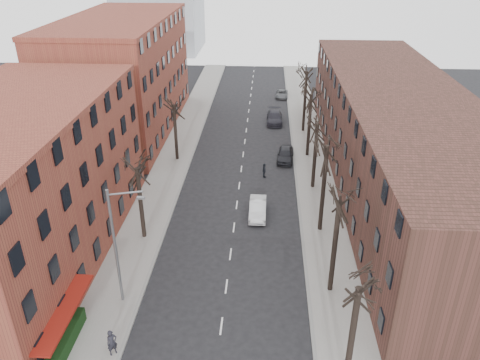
% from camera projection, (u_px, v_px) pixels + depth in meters
% --- Properties ---
extents(sidewalk_left, '(4.00, 90.00, 0.15)m').
position_uv_depth(sidewalk_left, '(176.00, 156.00, 55.42)').
color(sidewalk_left, gray).
rests_on(sidewalk_left, ground).
extents(sidewalk_right, '(4.00, 90.00, 0.15)m').
position_uv_depth(sidewalk_right, '(311.00, 159.00, 54.59)').
color(sidewalk_right, gray).
rests_on(sidewalk_right, ground).
extents(building_left_near, '(12.00, 26.00, 12.00)m').
position_uv_depth(building_left_near, '(18.00, 190.00, 35.37)').
color(building_left_near, brown).
rests_on(building_left_near, ground).
extents(building_left_far, '(12.00, 28.00, 14.00)m').
position_uv_depth(building_left_far, '(124.00, 77.00, 60.65)').
color(building_left_far, brown).
rests_on(building_left_far, ground).
extents(building_right, '(12.00, 50.00, 10.00)m').
position_uv_depth(building_right, '(397.00, 137.00, 47.49)').
color(building_right, '#4E2B24').
rests_on(building_right, ground).
extents(awning_left, '(1.20, 7.00, 0.15)m').
position_uv_depth(awning_left, '(72.00, 343.00, 29.79)').
color(awning_left, maroon).
rests_on(awning_left, ground).
extents(hedge, '(0.80, 6.00, 1.00)m').
position_uv_depth(hedge, '(62.00, 347.00, 28.61)').
color(hedge, '#163512').
rests_on(hedge, sidewalk_left).
extents(tree_right_b, '(5.20, 5.20, 10.80)m').
position_uv_depth(tree_right_b, '(330.00, 290.00, 34.23)').
color(tree_right_b, black).
rests_on(tree_right_b, ground).
extents(tree_right_c, '(5.20, 5.20, 11.60)m').
position_uv_depth(tree_right_c, '(320.00, 230.00, 41.33)').
color(tree_right_c, black).
rests_on(tree_right_c, ground).
extents(tree_right_d, '(5.20, 5.20, 10.00)m').
position_uv_depth(tree_right_d, '(312.00, 188.00, 48.43)').
color(tree_right_d, black).
rests_on(tree_right_d, ground).
extents(tree_right_e, '(5.20, 5.20, 10.80)m').
position_uv_depth(tree_right_e, '(307.00, 156.00, 55.53)').
color(tree_right_e, black).
rests_on(tree_right_e, ground).
extents(tree_right_f, '(5.20, 5.20, 11.60)m').
position_uv_depth(tree_right_f, '(303.00, 131.00, 62.64)').
color(tree_right_f, black).
rests_on(tree_right_f, ground).
extents(tree_left_a, '(5.20, 5.20, 9.50)m').
position_uv_depth(tree_left_a, '(145.00, 237.00, 40.34)').
color(tree_left_a, black).
rests_on(tree_left_a, ground).
extents(tree_left_b, '(5.20, 5.20, 9.50)m').
position_uv_depth(tree_left_b, '(177.00, 160.00, 54.55)').
color(tree_left_b, black).
rests_on(tree_left_b, ground).
extents(streetlight, '(2.45, 0.22, 9.03)m').
position_uv_depth(streetlight, '(117.00, 243.00, 30.92)').
color(streetlight, slate).
rests_on(streetlight, ground).
extents(silver_sedan, '(1.54, 4.38, 1.44)m').
position_uv_depth(silver_sedan, '(258.00, 208.00, 43.26)').
color(silver_sedan, silver).
rests_on(silver_sedan, ground).
extents(parked_car_near, '(2.19, 4.58, 1.51)m').
position_uv_depth(parked_car_near, '(285.00, 154.00, 54.07)').
color(parked_car_near, black).
rests_on(parked_car_near, ground).
extents(parked_car_mid, '(2.18, 5.28, 1.53)m').
position_uv_depth(parked_car_mid, '(275.00, 117.00, 65.28)').
color(parked_car_mid, black).
rests_on(parked_car_mid, ground).
extents(parked_car_far, '(2.07, 4.15, 1.13)m').
position_uv_depth(parked_car_far, '(282.00, 94.00, 75.90)').
color(parked_car_far, '#515458').
rests_on(parked_car_far, ground).
extents(pedestrian_a, '(0.78, 0.75, 1.79)m').
position_uv_depth(pedestrian_a, '(112.00, 343.00, 28.43)').
color(pedestrian_a, black).
rests_on(pedestrian_a, sidewalk_left).
extents(pedestrian_crossing, '(0.60, 1.02, 1.63)m').
position_uv_depth(pedestrian_crossing, '(264.00, 171.00, 50.15)').
color(pedestrian_crossing, black).
rests_on(pedestrian_crossing, ground).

